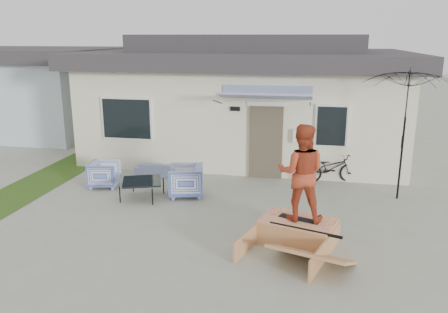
% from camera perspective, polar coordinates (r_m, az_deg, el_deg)
% --- Properties ---
extents(ground, '(90.00, 90.00, 0.00)m').
position_cam_1_polar(ground, '(9.36, -3.99, -10.44)').
color(ground, gray).
rests_on(ground, ground).
extents(grass_strip, '(1.40, 8.00, 0.01)m').
position_cam_1_polar(grass_strip, '(13.21, -23.99, -4.03)').
color(grass_strip, '#294816').
rests_on(grass_strip, ground).
extents(house, '(10.80, 8.49, 4.10)m').
position_cam_1_polar(house, '(16.43, 3.16, 7.69)').
color(house, beige).
rests_on(house, ground).
extents(neighbor_house, '(8.60, 7.60, 3.50)m').
position_cam_1_polar(neighbor_house, '(22.29, -24.11, 7.93)').
color(neighbor_house, silver).
rests_on(neighbor_house, ground).
extents(loveseat, '(1.39, 0.47, 0.53)m').
position_cam_1_polar(loveseat, '(13.53, -8.17, -1.26)').
color(loveseat, '#354A9D').
rests_on(loveseat, ground).
extents(armchair_left, '(0.84, 0.88, 0.79)m').
position_cam_1_polar(armchair_left, '(12.79, -14.81, -1.98)').
color(armchair_left, '#354A9D').
rests_on(armchair_left, ground).
extents(armchair_right, '(0.98, 1.02, 0.88)m').
position_cam_1_polar(armchair_right, '(11.68, -4.83, -2.89)').
color(armchair_right, '#354A9D').
rests_on(armchair_right, ground).
extents(coffee_table, '(1.21, 1.21, 0.47)m').
position_cam_1_polar(coffee_table, '(11.72, -10.26, -4.08)').
color(coffee_table, black).
rests_on(coffee_table, ground).
extents(bicycle, '(1.69, 1.02, 1.02)m').
position_cam_1_polar(bicycle, '(13.04, 13.31, -1.02)').
color(bicycle, black).
rests_on(bicycle, ground).
extents(patio_umbrella, '(2.48, 2.34, 2.20)m').
position_cam_1_polar(patio_umbrella, '(11.95, 21.70, 2.99)').
color(patio_umbrella, black).
rests_on(patio_umbrella, ground).
extents(skate_ramp, '(1.92, 2.23, 0.47)m').
position_cam_1_polar(skate_ramp, '(9.26, 9.27, -9.27)').
color(skate_ramp, '#B07747').
rests_on(skate_ramp, ground).
extents(skateboard, '(0.84, 0.47, 0.05)m').
position_cam_1_polar(skateboard, '(9.20, 9.43, -7.68)').
color(skateboard, black).
rests_on(skateboard, skate_ramp).
extents(skater, '(0.94, 0.72, 1.91)m').
position_cam_1_polar(skater, '(8.88, 9.70, -1.81)').
color(skater, '#A93D22').
rests_on(skater, skateboard).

